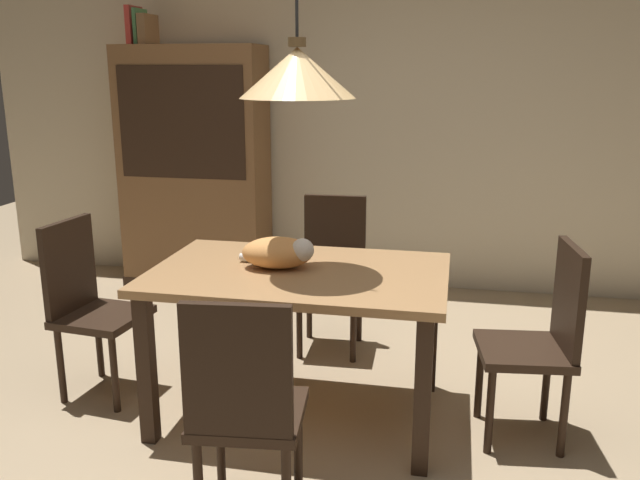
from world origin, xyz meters
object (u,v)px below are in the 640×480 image
object	(u,v)px
chair_near_front	(245,404)
cat_sleeping	(280,252)
chair_right_side	(542,335)
chair_far_back	(332,266)
hutch_bookcase	(195,173)
book_green_slim	(140,27)
book_red_tall	(134,26)
book_brown_thick	(148,30)
chair_left_side	(89,300)
pendant_lamp	(297,72)
dining_table	(299,290)

from	to	relation	value
chair_near_front	cat_sleeping	world-z (taller)	chair_near_front
chair_right_side	chair_far_back	size ratio (longest dim) A/B	1.00
chair_far_back	hutch_bookcase	bearing A→B (deg)	142.02
hutch_bookcase	book_green_slim	xyz separation A→B (m)	(-0.38, 0.00, 1.09)
cat_sleeping	book_green_slim	bearing A→B (deg)	130.01
book_red_tall	book_brown_thick	bearing A→B (deg)	0.00
chair_near_front	chair_left_side	xyz separation A→B (m)	(-1.14, 0.89, 0.00)
pendant_lamp	hutch_bookcase	bearing A→B (deg)	124.29
chair_far_back	chair_left_side	size ratio (longest dim) A/B	1.00
book_red_tall	chair_near_front	bearing A→B (deg)	-58.07
chair_right_side	book_green_slim	xyz separation A→B (m)	(-2.79, 1.87, 1.47)
chair_right_side	pendant_lamp	world-z (taller)	pendant_lamp
chair_right_side	book_brown_thick	xyz separation A→B (m)	(-2.72, 1.87, 1.45)
chair_near_front	chair_left_side	bearing A→B (deg)	142.06
pendant_lamp	book_brown_thick	distance (m)	2.48
chair_right_side	book_green_slim	bearing A→B (deg)	146.19
chair_near_front	chair_left_side	size ratio (longest dim) A/B	1.00
book_red_tall	chair_left_side	bearing A→B (deg)	-72.76
pendant_lamp	book_brown_thick	size ratio (longest dim) A/B	5.42
dining_table	chair_left_side	xyz separation A→B (m)	(-1.13, 0.01, -0.14)
book_brown_thick	dining_table	bearing A→B (deg)	-49.57
chair_right_side	book_brown_thick	world-z (taller)	book_brown_thick
pendant_lamp	hutch_bookcase	xyz separation A→B (m)	(-1.28, 1.87, -0.77)
chair_far_back	hutch_bookcase	xyz separation A→B (m)	(-1.27, 0.99, 0.38)
book_red_tall	pendant_lamp	bearing A→B (deg)	-47.68
chair_near_front	pendant_lamp	bearing A→B (deg)	90.55
pendant_lamp	chair_left_side	bearing A→B (deg)	179.59
chair_near_front	book_red_tall	bearing A→B (deg)	121.93
chair_near_front	book_brown_thick	xyz separation A→B (m)	(-1.61, 2.75, 1.45)
chair_left_side	cat_sleeping	distance (m)	1.08
chair_near_front	chair_right_side	bearing A→B (deg)	38.39
chair_right_side	hutch_bookcase	bearing A→B (deg)	142.22
book_green_slim	hutch_bookcase	bearing A→B (deg)	-0.23
dining_table	book_green_slim	xyz separation A→B (m)	(-1.66, 1.87, 1.33)
chair_far_back	book_green_slim	distance (m)	2.43
book_green_slim	book_brown_thick	bearing A→B (deg)	0.00
chair_near_front	book_green_slim	world-z (taller)	book_green_slim
pendant_lamp	dining_table	bearing A→B (deg)	0.00
book_red_tall	book_green_slim	world-z (taller)	book_red_tall
hutch_bookcase	chair_left_side	bearing A→B (deg)	-85.42
cat_sleeping	book_red_tall	distance (m)	2.72
chair_left_side	book_brown_thick	world-z (taller)	book_brown_thick
book_brown_thick	chair_left_side	bearing A→B (deg)	-75.89
chair_far_back	hutch_bookcase	world-z (taller)	hutch_bookcase
chair_far_back	hutch_bookcase	size ratio (longest dim) A/B	0.50
chair_right_side	chair_left_side	size ratio (longest dim) A/B	1.00
book_green_slim	cat_sleeping	bearing A→B (deg)	-49.99
dining_table	pendant_lamp	size ratio (longest dim) A/B	1.08
cat_sleeping	book_brown_thick	size ratio (longest dim) A/B	1.64
chair_far_back	chair_near_front	bearing A→B (deg)	-89.63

